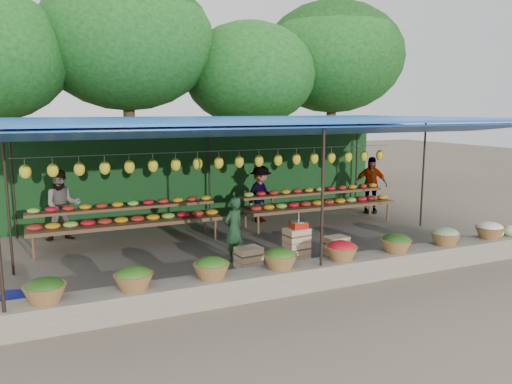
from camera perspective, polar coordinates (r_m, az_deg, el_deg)
name	(u,v)px	position (r m, az deg, el deg)	size (l,w,h in m)	color
ground	(252,246)	(11.17, -0.43, -6.19)	(60.00, 60.00, 0.00)	brown
stone_curb	(316,274)	(8.77, 6.89, -9.31)	(10.60, 0.55, 0.40)	#6B6055
stall_canopy	(251,125)	(10.82, -0.59, 7.68)	(10.80, 6.60, 2.82)	black
produce_baskets	(312,254)	(8.61, 6.36, -7.11)	(8.98, 0.58, 0.34)	brown
netting_backdrop	(206,174)	(13.81, -5.68, 2.08)	(10.60, 0.06, 2.50)	#18451C
tree_row	(191,56)	(16.74, -7.49, 15.18)	(16.51, 5.50, 7.12)	#3C2816
fruit_table_left	(127,217)	(11.60, -14.54, -2.81)	(4.21, 0.95, 0.93)	#4B361E
fruit_table_right	(318,201)	(13.33, 7.14, -1.01)	(4.21, 0.95, 0.93)	#4B361E
crate_counter	(295,252)	(9.65, 4.49, -6.83)	(2.38, 0.39, 0.77)	tan
weighing_scale	(299,224)	(9.54, 4.88, -3.67)	(0.32, 0.32, 0.34)	red
vendor_seated	(234,229)	(9.95, -2.56, -4.27)	(0.48, 0.31, 1.30)	#1B3B20
customer_left	(62,205)	(12.31, -21.25, -1.44)	(0.80, 0.62, 1.64)	slate
customer_mid	(261,194)	(13.36, 0.55, -0.25)	(0.98, 0.56, 1.52)	slate
customer_right	(370,185)	(14.96, 12.95, 0.80)	(0.97, 0.40, 1.65)	slate
blue_crate_back	(21,305)	(8.29, -25.31, -11.55)	(0.56, 0.40, 0.34)	navy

